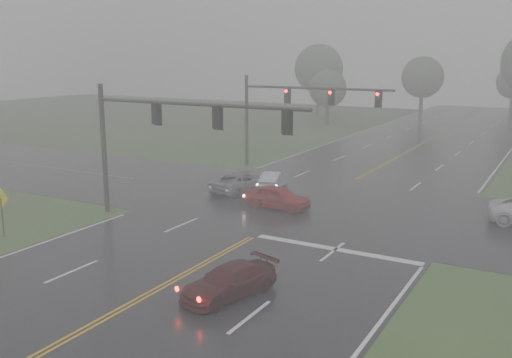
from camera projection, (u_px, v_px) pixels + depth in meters
The scene contains 13 objects.
main_road at pixel (300, 211), 34.71m from camera, with size 18.00×160.00×0.02m, color black.
cross_street at pixel (314, 203), 36.41m from camera, with size 120.00×14.00×0.02m, color black.
stop_bar at pixel (336, 250), 27.78m from camera, with size 8.50×0.50×0.01m, color silver.
sedan_maroon at pixel (229, 297), 22.40m from camera, with size 1.72×4.24×1.23m, color #36090C.
sedan_red at pixel (277, 208), 35.25m from camera, with size 1.68×4.18×1.42m, color maroon.
sedan_silver at pixel (274, 188), 40.55m from camera, with size 1.30×3.72×1.23m, color #BABDC2.
car_grey at pixel (242, 192), 39.53m from camera, with size 2.30×4.98×1.38m, color slate.
signal_gantry_near at pixel (158, 127), 31.50m from camera, with size 13.52×0.34×7.66m.
signal_gantry_far at pixel (288, 105), 45.98m from camera, with size 12.69×0.39×7.64m.
sign_diamond_west at pixel (1, 204), 29.38m from camera, with size 1.10×0.09×2.64m.
tree_nw_a at pixel (328, 89), 76.43m from camera, with size 5.03×5.03×7.39m.
tree_n_mid at pixel (423, 77), 85.25m from camera, with size 6.20×6.20×9.11m.
tree_nw_b at pixel (319, 69), 87.54m from camera, with size 7.47×7.47×10.97m.
Camera 1 is at (14.04, -10.53, 9.31)m, focal length 40.00 mm.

